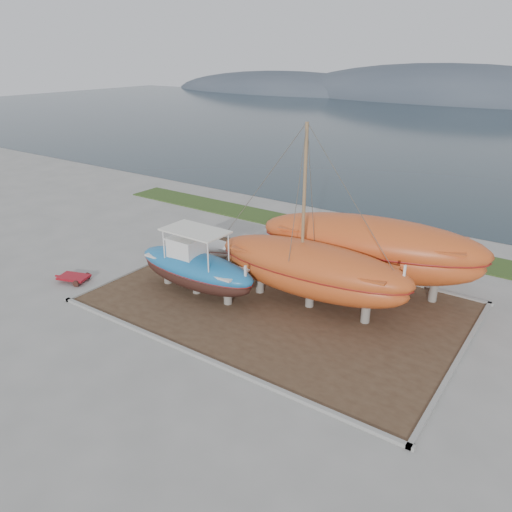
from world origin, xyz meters
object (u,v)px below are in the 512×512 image
Objects in this scene: orange_sailboat at (313,221)px; red_trailer at (74,279)px; white_dinghy at (206,249)px; orange_bare_hull at (369,255)px; blue_caique at (195,262)px.

orange_sailboat is 4.20× the size of red_trailer.
orange_bare_hull reaches higher than white_dinghy.
red_trailer is (-4.07, -6.74, -0.54)m from white_dinghy.
blue_caique is at bearing -152.34° from orange_bare_hull.
white_dinghy is 7.89m from red_trailer.
blue_caique is 0.72× the size of orange_sailboat.
orange_sailboat is at bearing 3.26° from red_trailer.
white_dinghy is (-2.64, 3.87, -1.14)m from blue_caique.
orange_bare_hull reaches higher than blue_caique.
red_trailer is (-12.44, -5.02, -4.46)m from orange_sailboat.
red_trailer is at bearing -130.86° from white_dinghy.
red_trailer is (-6.71, -2.87, -1.68)m from blue_caique.
orange_sailboat reaches higher than red_trailer.
blue_caique is 0.62× the size of orange_bare_hull.
orange_sailboat is 0.86× the size of orange_bare_hull.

